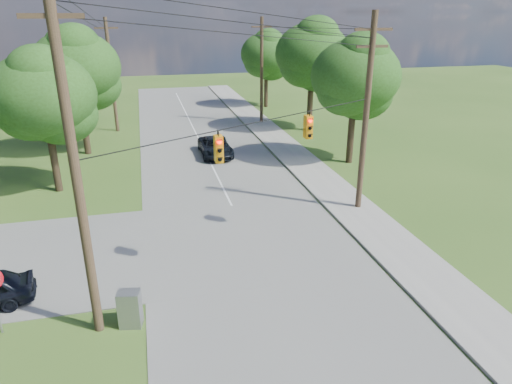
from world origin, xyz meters
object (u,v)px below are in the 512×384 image
object	(u,v)px
pole_sw	(74,160)
pole_ne	(366,113)
car_main_north	(215,147)
pole_north_w	(111,75)
control_cabinet	(130,309)
pole_north_e	(262,71)

from	to	relation	value
pole_sw	pole_ne	bearing A→B (deg)	29.38
pole_ne	car_main_north	world-z (taller)	pole_ne
pole_ne	pole_north_w	distance (m)	26.03
pole_ne	car_main_north	xyz separation A→B (m)	(-6.23, 12.03, -4.76)
pole_sw	car_main_north	world-z (taller)	pole_sw
pole_sw	control_cabinet	bearing A→B (deg)	-2.77
pole_north_w	car_main_north	bearing A→B (deg)	-52.43
pole_north_w	pole_ne	bearing A→B (deg)	-57.71
pole_ne	car_main_north	size ratio (longest dim) A/B	2.14
pole_sw	car_main_north	bearing A→B (deg)	69.69
pole_north_w	car_main_north	xyz separation A→B (m)	(7.67, -9.97, -4.42)
pole_sw	pole_north_e	distance (m)	32.55
pole_north_e	pole_north_w	xyz separation A→B (m)	(-13.90, 0.00, 0.00)
pole_sw	pole_north_w	xyz separation A→B (m)	(-0.40, 29.60, -1.10)
pole_north_w	control_cabinet	size ratio (longest dim) A/B	7.20
car_main_north	control_cabinet	distance (m)	20.63
pole_sw	car_main_north	size ratio (longest dim) A/B	2.45
pole_ne	car_main_north	bearing A→B (deg)	117.39
pole_ne	control_cabinet	world-z (taller)	pole_ne
car_main_north	pole_north_w	bearing A→B (deg)	127.37
pole_sw	control_cabinet	xyz separation A→B (m)	(1.10, -0.05, -5.53)
control_cabinet	pole_sw	bearing A→B (deg)	-171.81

